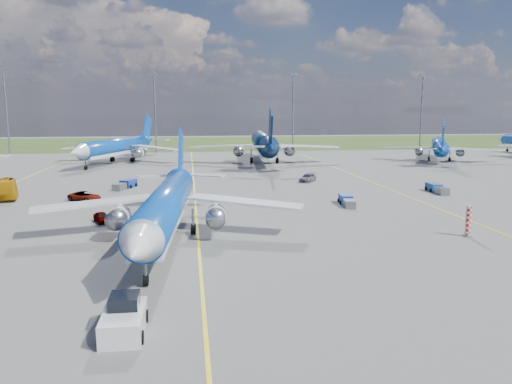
{
  "coord_description": "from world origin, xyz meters",
  "views": [
    {
      "loc": [
        -0.68,
        -35.98,
        12.17
      ],
      "look_at": [
        5.9,
        12.93,
        4.0
      ],
      "focal_mm": 35.0,
      "sensor_mm": 36.0,
      "label": 1
    }
  ],
  "objects": [
    {
      "name": "ground",
      "position": [
        0.0,
        0.0,
        0.0
      ],
      "size": [
        400.0,
        400.0,
        0.0
      ],
      "primitive_type": "plane",
      "color": "#5D5D5A",
      "rests_on": "ground"
    },
    {
      "name": "grass_strip",
      "position": [
        0.0,
        150.0,
        0.0
      ],
      "size": [
        400.0,
        80.0,
        0.01
      ],
      "primitive_type": "cube",
      "color": "#2D4719",
      "rests_on": "ground"
    },
    {
      "name": "taxiway_lines",
      "position": [
        0.17,
        27.7,
        0.01
      ],
      "size": [
        60.25,
        160.0,
        0.02
      ],
      "color": "yellow",
      "rests_on": "ground"
    },
    {
      "name": "floodlight_masts",
      "position": [
        10.0,
        110.0,
        12.56
      ],
      "size": [
        202.2,
        0.5,
        22.7
      ],
      "color": "slate",
      "rests_on": "ground"
    },
    {
      "name": "warning_post",
      "position": [
        26.0,
        8.0,
        1.5
      ],
      "size": [
        0.5,
        0.5,
        3.0
      ],
      "primitive_type": "cylinder",
      "color": "red",
      "rests_on": "ground"
    },
    {
      "name": "bg_jet_nnw",
      "position": [
        -17.18,
        81.66,
        0.0
      ],
      "size": [
        43.06,
        49.21,
        10.82
      ],
      "primitive_type": null,
      "rotation": [
        0.0,
        0.0,
        -0.33
      ],
      "color": "#0B46A7",
      "rests_on": "ground"
    },
    {
      "name": "bg_jet_n",
      "position": [
        16.77,
        80.59,
        0.0
      ],
      "size": [
        40.38,
        50.85,
        12.58
      ],
      "primitive_type": null,
      "rotation": [
        0.0,
        0.0,
        3.06
      ],
      "color": "#071E42",
      "rests_on": "ground"
    },
    {
      "name": "bg_jet_ne",
      "position": [
        59.64,
        78.09,
        0.0
      ],
      "size": [
        42.17,
        46.29,
        9.83
      ],
      "primitive_type": null,
      "rotation": [
        0.0,
        0.0,
        2.69
      ],
      "color": "#0B46A7",
      "rests_on": "ground"
    },
    {
      "name": "main_airliner",
      "position": [
        -2.91,
        10.36,
        0.0
      ],
      "size": [
        31.09,
        39.24,
        9.74
      ],
      "primitive_type": null,
      "rotation": [
        0.0,
        0.0,
        -0.08
      ],
      "color": "#0B46A7",
      "rests_on": "ground"
    },
    {
      "name": "pushback_tug",
      "position": [
        -4.43,
        -9.3,
        0.8
      ],
      "size": [
        2.2,
        5.88,
        1.99
      ],
      "rotation": [
        0.0,
        0.0,
        -0.0
      ],
      "color": "silver",
      "rests_on": "ground"
    },
    {
      "name": "service_car_a",
      "position": [
        -10.27,
        18.96,
        0.56
      ],
      "size": [
        2.51,
        3.56,
        1.13
      ],
      "primitive_type": "imported",
      "rotation": [
        0.0,
        0.0,
        0.4
      ],
      "color": "#999999",
      "rests_on": "ground"
    },
    {
      "name": "service_car_b",
      "position": [
        -14.74,
        32.56,
        0.64
      ],
      "size": [
        5.03,
        4.31,
        1.28
      ],
      "primitive_type": "imported",
      "rotation": [
        0.0,
        0.0,
        0.99
      ],
      "color": "#999999",
      "rests_on": "ground"
    },
    {
      "name": "service_car_c",
      "position": [
        19.39,
        46.58,
        0.67
      ],
      "size": [
        4.08,
        4.85,
        1.33
      ],
      "primitive_type": "imported",
      "rotation": [
        0.0,
        0.0,
        -0.58
      ],
      "color": "#999999",
      "rests_on": "ground"
    },
    {
      "name": "baggage_tug_w",
      "position": [
        19.43,
        25.24,
        0.55
      ],
      "size": [
        2.12,
        5.42,
        1.19
      ],
      "rotation": [
        0.0,
        0.0,
        -0.14
      ],
      "color": "#1A42A0",
      "rests_on": "ground"
    },
    {
      "name": "baggage_tug_c",
      "position": [
        -10.67,
        43.12,
        0.59
      ],
      "size": [
        3.36,
        5.75,
        1.25
      ],
      "rotation": [
        0.0,
        0.0,
        -0.36
      ],
      "color": "navy",
      "rests_on": "ground"
    },
    {
      "name": "baggage_tug_e",
      "position": [
        35.69,
        32.92,
        0.57
      ],
      "size": [
        1.76,
        5.51,
        1.22
      ],
      "rotation": [
        0.0,
        0.0,
        -0.06
      ],
      "color": "#195499",
      "rests_on": "ground"
    }
  ]
}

